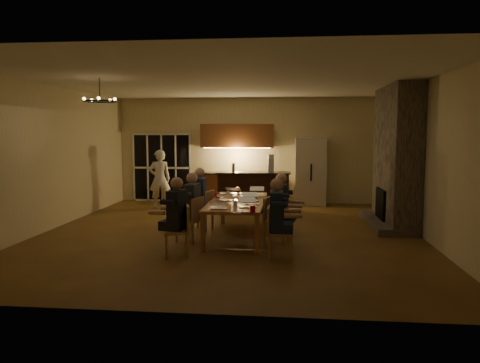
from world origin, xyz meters
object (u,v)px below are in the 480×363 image
chair_right_far (282,211)px  bar_island (254,192)px  person_left_far (200,199)px  bar_bottle (233,168)px  chair_left_mid (189,219)px  bar_blender (271,163)px  redcup_near (253,209)px  standing_person (160,179)px  laptop_d (250,196)px  plate_far (261,196)px  refrigerator (311,171)px  chandelier (100,101)px  can_cola (238,190)px  can_silver (236,203)px  can_right (256,196)px  mug_mid (247,194)px  laptop_b (248,201)px  dining_table (238,219)px  plate_near (252,204)px  mug_front (235,202)px  chair_left_near (176,231)px  person_left_near (177,216)px  chair_left_far (202,210)px  mug_back (228,193)px  laptop_c (225,195)px  laptop_e (234,189)px  person_right_near (276,218)px  plate_left (219,207)px  chair_right_mid (277,220)px  redcup_mid (218,195)px  laptop_f (257,190)px

chair_right_far → bar_island: bearing=1.4°
person_left_far → bar_bottle: bearing=169.5°
chair_left_mid → bar_blender: bearing=178.1°
redcup_near → standing_person: bearing=122.3°
laptop_d → redcup_near: size_ratio=2.67×
plate_far → refrigerator: bearing=71.7°
chandelier → can_cola: chandelier is taller
can_silver → can_right: same height
mug_mid → plate_far: size_ratio=0.38×
laptop_b → bar_bottle: 4.02m
can_silver → bar_blender: bearing=82.4°
chair_left_mid → mug_mid: (1.04, 1.16, 0.36)m
plate_far → bar_blender: bar_blender is taller
dining_table → plate_near: 0.72m
laptop_b → redcup_near: bearing=-86.9°
mug_front → refrigerator: bearing=71.2°
refrigerator → standing_person: refrigerator is taller
bar_bottle → bar_blender: (1.02, 0.00, 0.12)m
chair_right_far → chandelier: chandelier is taller
can_cola → bar_bottle: bearing=100.1°
chair_right_far → standing_person: 4.49m
chair_right_far → plate_far: 0.57m
chair_left_near → redcup_near: bearing=86.0°
chair_left_mid → laptop_b: 1.28m
person_left_near → can_right: person_left_near is taller
chair_left_far → bar_blender: bar_blender is taller
laptop_b → mug_back: (-0.58, 1.58, -0.06)m
chair_left_far → chandelier: 3.14m
chair_left_far → mug_back: bearing=127.6°
chandelier → plate_far: size_ratio=2.35×
bar_island → chair_left_mid: bearing=-105.7°
laptop_c → laptop_e: (0.08, 1.06, 0.00)m
standing_person → mug_mid: size_ratio=16.66×
mug_front → person_right_near: bearing=-52.0°
chandelier → can_silver: bearing=-0.7°
plate_left → bar_island: bearing=84.8°
plate_far → standing_person: bearing=138.1°
chair_right_mid → bar_bottle: bar_bottle is taller
chair_right_mid → chandelier: bearing=108.3°
chair_left_near → plate_near: size_ratio=3.49×
redcup_mid → chandelier: bearing=-152.6°
refrigerator → chandelier: 6.94m
laptop_c → can_silver: laptop_c is taller
mug_front → can_right: bearing=65.5°
person_right_near → can_cola: bearing=17.8°
laptop_f → can_silver: (-0.28, -1.74, -0.05)m
person_left_near → chandelier: bearing=-104.7°
person_left_far → plate_near: 1.66m
person_right_near → chair_right_far: bearing=-2.7°
chair_left_far → chair_right_far: same height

